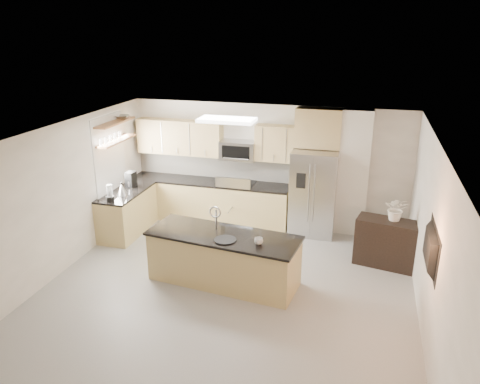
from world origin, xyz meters
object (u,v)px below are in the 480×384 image
(island, at_px, (224,258))
(cup, at_px, (259,241))
(television, at_px, (426,248))
(refrigerator, at_px, (313,193))
(blender, at_px, (110,194))
(credenza, at_px, (387,243))
(flower_vase, at_px, (397,203))
(coffee_maker, at_px, (131,180))
(kettle, at_px, (122,189))
(bowl, at_px, (122,116))
(range, at_px, (237,203))
(platter, at_px, (225,240))
(microwave, at_px, (238,150))

(island, distance_m, cup, 0.83)
(television, bearing_deg, refrigerator, 31.04)
(blender, height_order, television, television)
(credenza, bearing_deg, flower_vase, 34.31)
(credenza, xyz_separation_m, cup, (-2.02, -1.54, 0.49))
(credenza, xyz_separation_m, coffee_maker, (-5.23, 0.35, 0.63))
(kettle, height_order, television, television)
(bowl, relative_size, flower_vase, 0.57)
(range, relative_size, island, 0.43)
(cup, bearing_deg, island, 163.00)
(credenza, bearing_deg, range, 171.36)
(kettle, distance_m, coffee_maker, 0.52)
(platter, relative_size, flower_vase, 0.55)
(microwave, height_order, platter, microwave)
(credenza, distance_m, blender, 5.28)
(cup, xyz_separation_m, flower_vase, (2.12, 1.58, 0.28))
(range, distance_m, refrigerator, 1.71)
(blender, xyz_separation_m, flower_vase, (5.31, 0.58, 0.14))
(refrigerator, bearing_deg, blender, -156.57)
(range, relative_size, credenza, 1.04)
(refrigerator, bearing_deg, range, 178.40)
(range, distance_m, credenza, 3.33)
(island, bearing_deg, credenza, 33.63)
(coffee_maker, relative_size, bowl, 0.87)
(cup, distance_m, platter, 0.55)
(cup, xyz_separation_m, blender, (-3.19, 1.00, 0.13))
(flower_vase, bearing_deg, kettle, -177.75)
(refrigerator, xyz_separation_m, cup, (-0.54, -2.62, 0.04))
(range, height_order, coffee_maker, coffee_maker)
(microwave, height_order, cup, microwave)
(refrigerator, height_order, television, refrigerator)
(range, distance_m, cup, 2.93)
(refrigerator, xyz_separation_m, platter, (-1.09, -2.63, -0.00))
(island, relative_size, bowl, 7.06)
(island, relative_size, flower_vase, 4.00)
(credenza, relative_size, platter, 3.06)
(range, height_order, refrigerator, refrigerator)
(kettle, relative_size, television, 0.25)
(flower_vase, xyz_separation_m, television, (0.28, -2.03, 0.14))
(kettle, xyz_separation_m, television, (5.54, -1.83, 0.31))
(platter, bearing_deg, coffee_maker, 144.55)
(television, bearing_deg, flower_vase, 7.78)
(kettle, xyz_separation_m, coffee_maker, (-0.07, 0.51, 0.03))
(island, height_order, flower_vase, flower_vase)
(microwave, xyz_separation_m, cup, (1.12, -2.79, -0.70))
(range, xyz_separation_m, island, (0.47, -2.47, -0.03))
(refrigerator, relative_size, cup, 13.05)
(refrigerator, xyz_separation_m, coffee_maker, (-3.75, -0.73, 0.18))
(platter, height_order, television, television)
(cup, xyz_separation_m, bowl, (-3.37, 2.02, 1.45))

